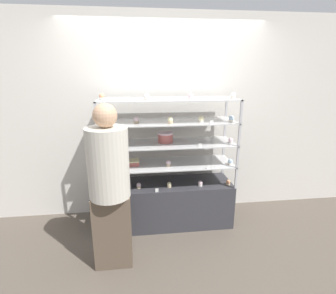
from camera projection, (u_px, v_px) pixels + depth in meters
name	position (u px, v px, depth m)	size (l,w,h in m)	color
ground_plane	(168.00, 222.00, 3.42)	(20.00, 20.00, 0.00)	brown
back_wall	(164.00, 118.00, 3.44)	(8.00, 0.05, 2.60)	silver
display_base	(168.00, 203.00, 3.34)	(1.58, 0.51, 0.55)	#333338
display_riser_lower	(168.00, 164.00, 3.20)	(1.58, 0.51, 0.26)	#B7B7BC
display_riser_middle	(168.00, 144.00, 3.12)	(1.58, 0.51, 0.26)	#B7B7BC
display_riser_upper	(168.00, 122.00, 3.05)	(1.58, 0.51, 0.26)	#B7B7BC
display_riser_top	(168.00, 100.00, 2.98)	(1.58, 0.51, 0.26)	#B7B7BC
layer_cake_centerpiece	(165.00, 137.00, 3.14)	(0.18, 0.18, 0.12)	#C66660
sheet_cake_frosted	(129.00, 163.00, 3.14)	(0.25, 0.15, 0.06)	#C66660
cupcake_0	(107.00, 186.00, 3.11)	(0.05, 0.05, 0.07)	white
cupcake_1	(139.00, 186.00, 3.12)	(0.05, 0.05, 0.07)	#CCB28C
cupcake_2	(169.00, 185.00, 3.14)	(0.05, 0.05, 0.07)	#CCB28C
cupcake_3	(200.00, 183.00, 3.18)	(0.05, 0.05, 0.07)	white
cupcake_4	(228.00, 182.00, 3.21)	(0.05, 0.05, 0.07)	#CCB28C
price_tag_0	(157.00, 190.00, 3.02)	(0.04, 0.00, 0.04)	white
cupcake_5	(107.00, 166.00, 3.02)	(0.06, 0.06, 0.07)	#CCB28C
cupcake_6	(168.00, 163.00, 3.10)	(0.06, 0.06, 0.07)	#CCB28C
cupcake_7	(230.00, 162.00, 3.15)	(0.06, 0.06, 0.07)	white
price_tag_1	(209.00, 167.00, 3.01)	(0.04, 0.00, 0.04)	white
cupcake_8	(106.00, 143.00, 2.99)	(0.06, 0.06, 0.07)	white
cupcake_9	(231.00, 141.00, 3.09)	(0.06, 0.06, 0.07)	white
price_tag_2	(200.00, 146.00, 2.93)	(0.04, 0.00, 0.04)	white
cupcake_10	(103.00, 122.00, 2.84)	(0.06, 0.06, 0.07)	beige
cupcake_11	(136.00, 120.00, 2.93)	(0.06, 0.06, 0.07)	#CCB28C
cupcake_12	(170.00, 120.00, 2.91)	(0.06, 0.06, 0.07)	#CCB28C
cupcake_13	(201.00, 119.00, 2.97)	(0.06, 0.06, 0.07)	beige
cupcake_14	(231.00, 119.00, 3.00)	(0.06, 0.06, 0.07)	beige
price_tag_3	(212.00, 122.00, 2.87)	(0.04, 0.00, 0.04)	white
cupcake_15	(102.00, 97.00, 2.82)	(0.06, 0.06, 0.07)	white
cupcake_16	(147.00, 97.00, 2.82)	(0.06, 0.06, 0.07)	beige
cupcake_17	(191.00, 96.00, 2.87)	(0.06, 0.06, 0.07)	white
cupcake_18	(233.00, 96.00, 2.98)	(0.06, 0.06, 0.07)	beige
price_tag_4	(132.00, 99.00, 2.70)	(0.04, 0.00, 0.04)	white
customer_figure	(110.00, 185.00, 2.45)	(0.38, 0.38, 1.63)	brown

